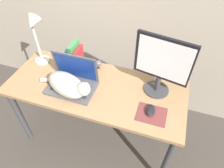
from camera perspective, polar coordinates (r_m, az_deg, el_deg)
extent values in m
plane|color=#3D3833|center=(2.00, -6.88, -21.19)|extent=(12.00, 12.00, 0.00)
cube|color=#93704C|center=(1.56, -4.82, -1.07)|extent=(1.39, 0.58, 0.03)
cylinder|color=#38383D|center=(1.99, -24.63, -8.71)|extent=(0.04, 0.04, 0.69)
cylinder|color=#38383D|center=(1.66, 15.13, -20.74)|extent=(0.04, 0.04, 0.69)
cylinder|color=#38383D|center=(2.22, -17.51, 0.53)|extent=(0.04, 0.04, 0.69)
cylinder|color=#38383D|center=(1.92, 17.00, -7.94)|extent=(0.04, 0.04, 0.69)
cube|color=#4C4C51|center=(1.55, -11.45, -1.13)|extent=(0.36, 0.24, 0.02)
cube|color=#28282D|center=(1.54, -11.70, -1.17)|extent=(0.29, 0.12, 0.00)
cube|color=#4C4C51|center=(1.53, -10.37, 4.87)|extent=(0.36, 0.04, 0.24)
cube|color=navy|center=(1.53, -10.44, 4.75)|extent=(0.32, 0.03, 0.21)
ellipsoid|color=#B2ADA3|center=(1.50, -12.94, -0.12)|extent=(0.38, 0.28, 0.14)
sphere|color=#B2ADA3|center=(1.40, -8.16, -1.44)|extent=(0.10, 0.10, 0.10)
cone|color=#B2ADA3|center=(1.38, -7.28, 0.12)|extent=(0.04, 0.04, 0.03)
cone|color=#B2ADA3|center=(1.36, -8.88, -1.15)|extent=(0.04, 0.04, 0.03)
cylinder|color=#B2ADA3|center=(1.65, -17.44, 1.07)|extent=(0.14, 0.07, 0.03)
cylinder|color=#333338|center=(1.55, 12.53, -1.54)|extent=(0.19, 0.19, 0.01)
cylinder|color=#333338|center=(1.50, 12.91, 0.21)|extent=(0.04, 0.04, 0.12)
cube|color=black|center=(1.36, 14.38, 6.89)|extent=(0.39, 0.10, 0.32)
cube|color=white|center=(1.35, 14.41, 6.58)|extent=(0.35, 0.07, 0.28)
cube|color=brown|center=(1.39, 11.23, -8.46)|extent=(0.20, 0.17, 0.00)
ellipsoid|color=black|center=(1.39, 10.95, -7.35)|extent=(0.06, 0.10, 0.03)
cube|color=#285B93|center=(1.72, -11.64, 7.72)|extent=(0.04, 0.13, 0.18)
cube|color=#387A42|center=(1.69, -10.63, 8.08)|extent=(0.04, 0.15, 0.22)
cube|color=maroon|center=(1.69, -9.53, 7.33)|extent=(0.03, 0.14, 0.18)
cylinder|color=beige|center=(1.89, -19.25, 6.46)|extent=(0.13, 0.13, 0.01)
cylinder|color=beige|center=(1.78, -20.74, 11.42)|extent=(0.02, 0.02, 0.38)
cone|color=beige|center=(1.63, -21.77, 15.97)|extent=(0.11, 0.13, 0.14)
cylinder|color=#232328|center=(1.70, -3.89, 4.84)|extent=(0.02, 0.02, 0.02)
sphere|color=#4C4C51|center=(1.68, -3.96, 5.90)|extent=(0.06, 0.06, 0.06)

